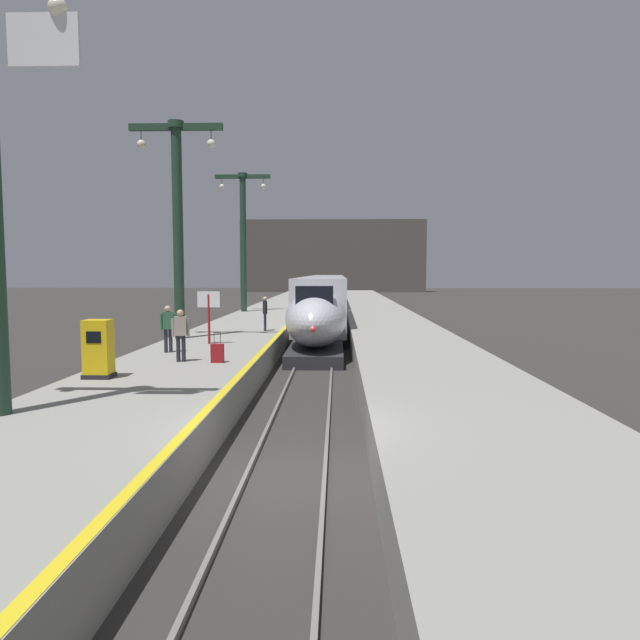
% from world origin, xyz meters
% --- Properties ---
extents(ground_plane, '(260.00, 260.00, 0.00)m').
position_xyz_m(ground_plane, '(0.00, 0.00, 0.00)').
color(ground_plane, '#33302D').
extents(platform_left, '(4.80, 110.00, 1.05)m').
position_xyz_m(platform_left, '(-4.05, 24.75, 0.53)').
color(platform_left, gray).
rests_on(platform_left, ground).
extents(platform_right, '(4.80, 110.00, 1.05)m').
position_xyz_m(platform_right, '(4.05, 24.75, 0.53)').
color(platform_right, gray).
rests_on(platform_right, ground).
extents(platform_left_safety_stripe, '(0.20, 107.80, 0.01)m').
position_xyz_m(platform_left_safety_stripe, '(-1.77, 24.75, 1.05)').
color(platform_left_safety_stripe, yellow).
rests_on(platform_left_safety_stripe, platform_left).
extents(rail_main_left, '(0.08, 110.00, 0.12)m').
position_xyz_m(rail_main_left, '(-0.75, 27.50, 0.06)').
color(rail_main_left, slate).
rests_on(rail_main_left, ground).
extents(rail_main_right, '(0.08, 110.00, 0.12)m').
position_xyz_m(rail_main_right, '(0.75, 27.50, 0.06)').
color(rail_main_right, slate).
rests_on(rail_main_right, ground).
extents(highspeed_train_main, '(2.92, 38.55, 3.60)m').
position_xyz_m(highspeed_train_main, '(0.00, 30.68, 1.92)').
color(highspeed_train_main, silver).
rests_on(highspeed_train_main, ground).
extents(station_column_mid, '(4.00, 0.68, 9.28)m').
position_xyz_m(station_column_mid, '(-5.90, 14.08, 6.62)').
color(station_column_mid, '#1E3828').
rests_on(station_column_mid, platform_left).
extents(station_column_far, '(4.00, 0.68, 9.99)m').
position_xyz_m(station_column_far, '(-5.90, 31.28, 7.00)').
color(station_column_far, '#1E3828').
rests_on(station_column_far, platform_left).
extents(passenger_near_edge, '(0.56, 0.28, 1.69)m').
position_xyz_m(passenger_near_edge, '(-4.07, 7.56, 2.04)').
color(passenger_near_edge, '#23232D').
rests_on(passenger_near_edge, platform_left).
extents(passenger_mid_platform, '(0.52, 0.36, 1.69)m').
position_xyz_m(passenger_mid_platform, '(-5.11, 9.68, 2.04)').
color(passenger_mid_platform, '#23232D').
rests_on(passenger_mid_platform, platform_left).
extents(passenger_far_waiting, '(0.27, 0.57, 1.69)m').
position_xyz_m(passenger_far_waiting, '(-2.58, 17.38, 2.04)').
color(passenger_far_waiting, '#23232D').
rests_on(passenger_far_waiting, platform_left).
extents(rolling_suitcase, '(0.40, 0.22, 0.98)m').
position_xyz_m(rolling_suitcase, '(-2.86, 7.41, 1.35)').
color(rolling_suitcase, maroon).
rests_on(rolling_suitcase, platform_left).
extents(ticket_machine_yellow, '(0.76, 0.62, 1.60)m').
position_xyz_m(ticket_machine_yellow, '(-5.55, 4.66, 1.79)').
color(ticket_machine_yellow, yellow).
rests_on(ticket_machine_yellow, platform_left).
extents(departure_info_board, '(0.90, 0.10, 2.12)m').
position_xyz_m(departure_info_board, '(-4.19, 12.16, 2.56)').
color(departure_info_board, maroon).
rests_on(departure_info_board, platform_left).
extents(terminus_back_wall, '(36.00, 2.00, 14.00)m').
position_xyz_m(terminus_back_wall, '(0.00, 102.00, 7.00)').
color(terminus_back_wall, '#4C4742').
rests_on(terminus_back_wall, ground).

